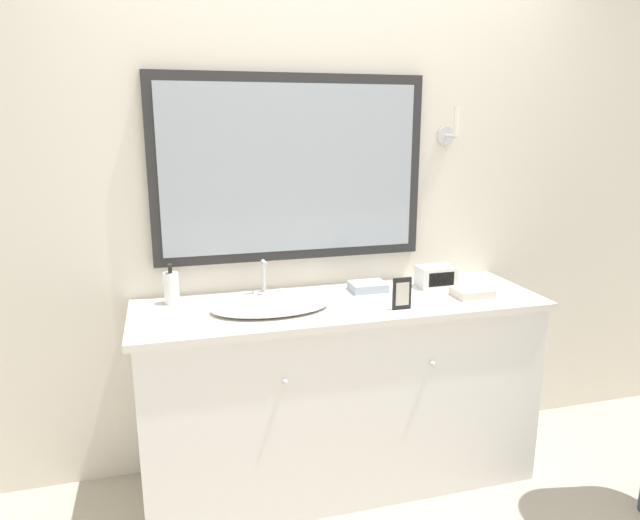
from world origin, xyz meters
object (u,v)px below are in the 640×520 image
at_px(appliance_box, 436,276).
at_px(picture_frame, 402,294).
at_px(soap_bottle, 171,288).
at_px(sink_basin, 270,305).

distance_m(appliance_box, picture_frame, 0.42).
height_order(appliance_box, picture_frame, picture_frame).
xyz_separation_m(appliance_box, picture_frame, (-0.31, -0.28, 0.02)).
xyz_separation_m(soap_bottle, appliance_box, (1.27, -0.07, -0.02)).
distance_m(soap_bottle, appliance_box, 1.27).
relative_size(sink_basin, picture_frame, 3.66).
bearing_deg(picture_frame, sink_basin, 164.26).
bearing_deg(soap_bottle, sink_basin, -25.74).
distance_m(sink_basin, soap_bottle, 0.46).
relative_size(soap_bottle, appliance_box, 0.99).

